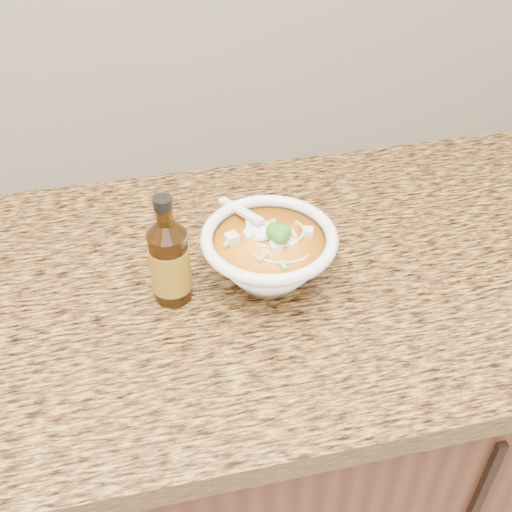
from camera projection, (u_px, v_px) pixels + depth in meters
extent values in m
cube|color=beige|center=(76.00, 51.00, 1.05)|extent=(4.00, 0.02, 0.50)
cube|color=#391B11|center=(144.00, 461.00, 1.28)|extent=(4.00, 0.65, 0.86)
cube|color=olive|center=(110.00, 302.00, 0.99)|extent=(4.00, 0.68, 0.04)
cylinder|color=white|center=(269.00, 278.00, 0.99)|extent=(0.08, 0.08, 0.01)
torus|color=white|center=(269.00, 238.00, 0.94)|extent=(0.20, 0.20, 0.02)
torus|color=beige|center=(263.00, 248.00, 0.94)|extent=(0.10, 0.10, 0.00)
torus|color=beige|center=(270.00, 250.00, 0.94)|extent=(0.12, 0.12, 0.00)
torus|color=beige|center=(265.00, 238.00, 0.96)|extent=(0.12, 0.12, 0.00)
torus|color=beige|center=(263.00, 243.00, 0.95)|extent=(0.13, 0.13, 0.00)
torus|color=beige|center=(270.00, 250.00, 0.94)|extent=(0.12, 0.12, 0.00)
torus|color=beige|center=(281.00, 245.00, 0.95)|extent=(0.09, 0.09, 0.00)
cube|color=silver|center=(279.00, 246.00, 0.93)|extent=(0.02, 0.02, 0.01)
cube|color=silver|center=(272.00, 229.00, 0.96)|extent=(0.02, 0.02, 0.02)
cube|color=silver|center=(256.00, 234.00, 0.95)|extent=(0.02, 0.02, 0.01)
cube|color=silver|center=(282.00, 235.00, 0.95)|extent=(0.02, 0.02, 0.02)
cube|color=silver|center=(262.00, 232.00, 0.96)|extent=(0.02, 0.02, 0.02)
cube|color=silver|center=(284.00, 236.00, 0.95)|extent=(0.02, 0.02, 0.01)
cube|color=silver|center=(288.00, 232.00, 0.96)|extent=(0.02, 0.02, 0.01)
cube|color=silver|center=(241.00, 228.00, 0.96)|extent=(0.02, 0.02, 0.02)
cube|color=silver|center=(252.00, 262.00, 0.90)|extent=(0.02, 0.02, 0.02)
ellipsoid|color=#196014|center=(275.00, 235.00, 0.93)|extent=(0.04, 0.04, 0.03)
cylinder|color=#8ADE55|center=(227.00, 248.00, 0.93)|extent=(0.02, 0.02, 0.01)
cylinder|color=#8ADE55|center=(244.00, 258.00, 0.91)|extent=(0.02, 0.02, 0.01)
cylinder|color=#8ADE55|center=(260.00, 227.00, 0.97)|extent=(0.02, 0.02, 0.01)
cylinder|color=#8ADE55|center=(279.00, 216.00, 0.99)|extent=(0.02, 0.02, 0.01)
cylinder|color=#8ADE55|center=(246.00, 232.00, 0.96)|extent=(0.02, 0.02, 0.01)
ellipsoid|color=white|center=(260.00, 231.00, 0.96)|extent=(0.05, 0.05, 0.02)
cube|color=white|center=(240.00, 210.00, 0.99)|extent=(0.05, 0.11, 0.03)
cylinder|color=#3C1F08|center=(170.00, 266.00, 0.93)|extent=(0.07, 0.07, 0.12)
cylinder|color=#3C1F08|center=(164.00, 216.00, 0.87)|extent=(0.03, 0.03, 0.02)
cylinder|color=black|center=(163.00, 203.00, 0.86)|extent=(0.03, 0.03, 0.02)
cylinder|color=red|center=(170.00, 267.00, 0.93)|extent=(0.07, 0.07, 0.07)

